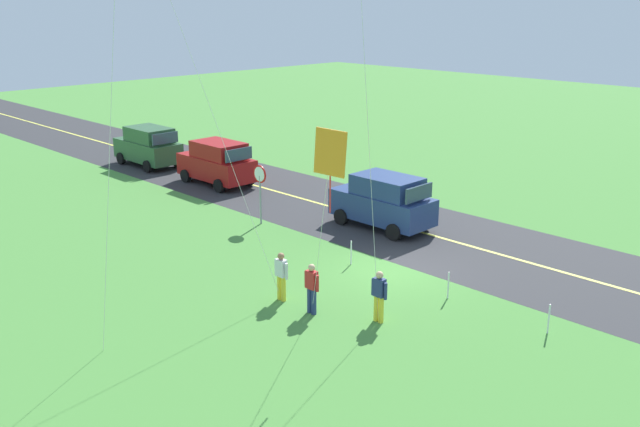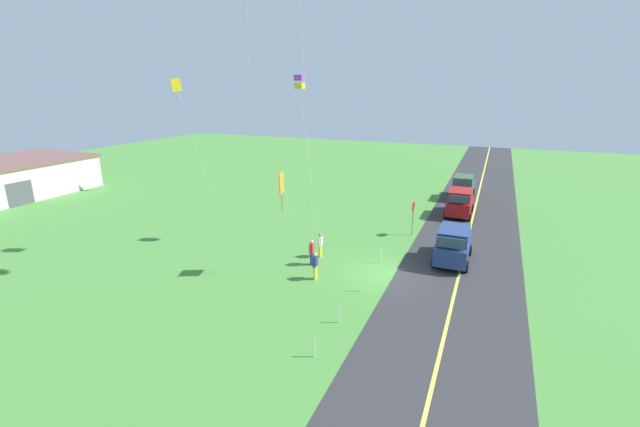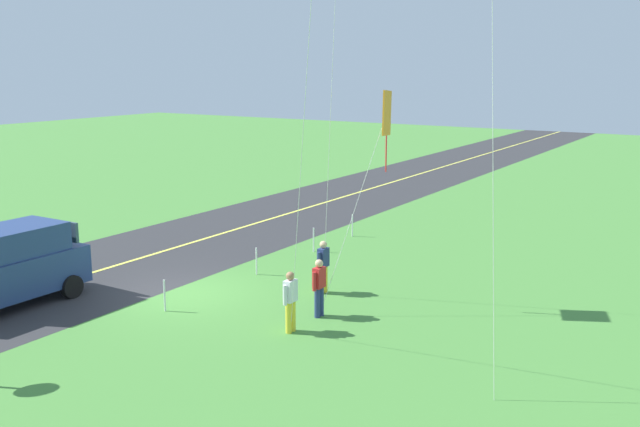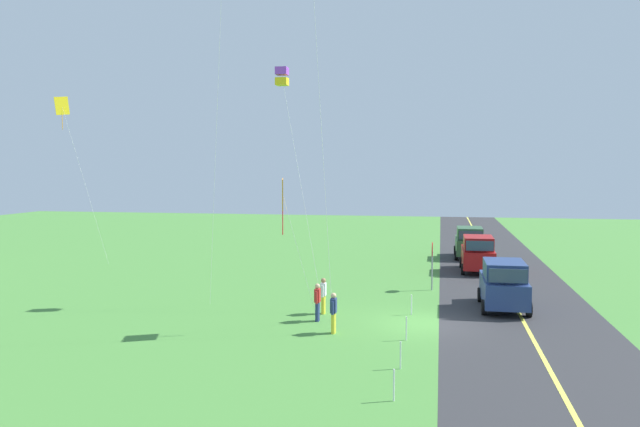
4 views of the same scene
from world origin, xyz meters
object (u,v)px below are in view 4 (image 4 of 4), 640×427
at_px(person_adult_companion, 323,295).
at_px(kite_green_far, 63,109).
at_px(car_suv_foreground, 504,284).
at_px(person_adult_near, 317,301).
at_px(car_parked_east_near, 478,253).
at_px(car_parked_east_far, 469,242).
at_px(kite_blue_mid, 282,77).
at_px(kite_red_low, 283,197).
at_px(stop_sign, 432,256).
at_px(person_child_watcher, 333,311).

distance_m(person_adult_companion, kite_green_far, 24.97).
relative_size(car_suv_foreground, person_adult_near, 2.75).
bearing_deg(person_adult_near, kite_green_far, 29.78).
height_order(car_suv_foreground, car_parked_east_near, same).
relative_size(car_parked_east_far, kite_blue_mid, 0.39).
xyz_separation_m(car_suv_foreground, kite_blue_mid, (0.00, 10.42, 9.65)).
bearing_deg(car_suv_foreground, kite_red_low, 121.96).
xyz_separation_m(kite_blue_mid, kite_green_far, (8.99, 17.52, -0.36)).
distance_m(car_parked_east_near, person_adult_companion, 15.04).
height_order(car_suv_foreground, kite_green_far, kite_green_far).
xyz_separation_m(car_parked_east_near, person_adult_companion, (-13.11, 7.38, -0.29)).
xyz_separation_m(stop_sign, kite_blue_mid, (-4.00, 7.13, 9.00)).
bearing_deg(person_adult_companion, car_parked_east_near, 161.48).
height_order(car_suv_foreground, stop_sign, stop_sign).
bearing_deg(car_parked_east_far, car_parked_east_near, -177.66).
relative_size(person_child_watcher, kite_green_far, 0.14).
xyz_separation_m(car_parked_east_near, kite_green_far, (-1.64, 27.38, 9.29)).
height_order(person_adult_companion, kite_red_low, kite_red_low).
distance_m(car_parked_east_far, kite_green_far, 29.71).
bearing_deg(person_child_watcher, kite_red_low, -144.55).
distance_m(stop_sign, person_child_watcher, 10.37).
bearing_deg(person_child_watcher, kite_green_far, -177.73).
height_order(car_parked_east_near, kite_green_far, kite_green_far).
height_order(car_suv_foreground, person_adult_companion, car_suv_foreground).
bearing_deg(kite_red_low, kite_green_far, 52.43).
xyz_separation_m(person_adult_companion, person_child_watcher, (-3.18, -1.00, 0.00)).
distance_m(person_adult_near, kite_blue_mid, 10.94).
height_order(kite_red_low, kite_blue_mid, kite_blue_mid).
distance_m(kite_blue_mid, kite_green_far, 19.69).
bearing_deg(stop_sign, person_child_watcher, 159.30).
bearing_deg(kite_green_far, car_suv_foreground, -107.85).
bearing_deg(car_parked_east_far, person_child_watcher, 164.71).
distance_m(car_parked_east_near, person_child_watcher, 17.50).
bearing_deg(kite_blue_mid, kite_green_far, 62.83).
height_order(stop_sign, kite_green_far, kite_green_far).
height_order(person_adult_companion, person_child_watcher, same).
distance_m(car_suv_foreground, person_adult_companion, 8.32).
xyz_separation_m(car_parked_east_near, person_adult_near, (-14.48, 7.38, -0.29)).
bearing_deg(car_parked_east_far, person_adult_companion, 159.67).
bearing_deg(stop_sign, car_parked_east_far, -11.00).
distance_m(car_parked_east_near, kite_green_far, 28.96).
bearing_deg(car_parked_east_near, person_adult_near, 153.00).
relative_size(car_parked_east_near, kite_red_low, 0.73).
bearing_deg(kite_blue_mid, person_adult_near, -147.18).
height_order(person_adult_companion, kite_blue_mid, kite_blue_mid).
bearing_deg(kite_red_low, person_child_watcher, -91.73).
relative_size(person_adult_near, kite_green_far, 0.14).
distance_m(car_parked_east_far, car_parked_east_near, 6.14).
height_order(person_adult_near, person_adult_companion, same).
xyz_separation_m(car_parked_east_near, kite_blue_mid, (-10.63, 9.86, 9.65)).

